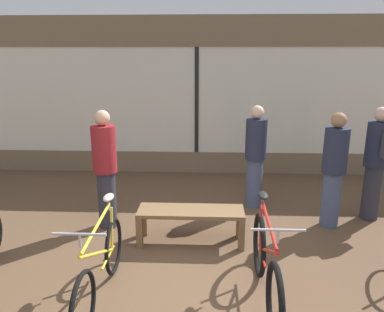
# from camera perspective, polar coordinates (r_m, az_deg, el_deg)

# --- Properties ---
(ground_plane) EXTENTS (24.00, 24.00, 0.00)m
(ground_plane) POSITION_cam_1_polar(r_m,az_deg,el_deg) (4.30, -1.25, -19.56)
(ground_plane) COLOR brown
(shop_back_wall) EXTENTS (12.00, 0.08, 3.20)m
(shop_back_wall) POSITION_cam_1_polar(r_m,az_deg,el_deg) (7.75, 0.72, 9.18)
(shop_back_wall) COLOR #7A664C
(shop_back_wall) RESTS_ON ground_plane
(bicycle_left) EXTENTS (0.46, 1.73, 1.01)m
(bicycle_left) POSITION_cam_1_polar(r_m,az_deg,el_deg) (4.05, -13.74, -16.11)
(bicycle_left) COLOR black
(bicycle_left) RESTS_ON ground_plane
(bicycle_right) EXTENTS (0.46, 1.76, 1.04)m
(bicycle_right) POSITION_cam_1_polar(r_m,az_deg,el_deg) (3.99, 11.21, -16.21)
(bicycle_right) COLOR black
(bicycle_right) RESTS_ON ground_plane
(display_bench) EXTENTS (1.40, 0.44, 0.47)m
(display_bench) POSITION_cam_1_polar(r_m,az_deg,el_deg) (5.02, -0.18, -9.08)
(display_bench) COLOR brown
(display_bench) RESTS_ON ground_plane
(customer_near_rack) EXTENTS (0.48, 0.48, 1.72)m
(customer_near_rack) POSITION_cam_1_polar(r_m,az_deg,el_deg) (5.45, -13.10, -1.68)
(customer_near_rack) COLOR #2D2D38
(customer_near_rack) RESTS_ON ground_plane
(customer_by_window) EXTENTS (0.48, 0.48, 1.69)m
(customer_by_window) POSITION_cam_1_polar(r_m,az_deg,el_deg) (5.69, 20.81, -1.77)
(customer_by_window) COLOR #424C6B
(customer_by_window) RESTS_ON ground_plane
(customer_mid_floor) EXTENTS (0.48, 0.48, 1.69)m
(customer_mid_floor) POSITION_cam_1_polar(r_m,az_deg,el_deg) (6.13, 9.64, 0.18)
(customer_mid_floor) COLOR #424C6B
(customer_mid_floor) RESTS_ON ground_plane
(customer_near_bench) EXTENTS (0.44, 0.55, 1.73)m
(customer_near_bench) POSITION_cam_1_polar(r_m,az_deg,el_deg) (6.18, 26.32, -0.62)
(customer_near_bench) COLOR #2D2D38
(customer_near_bench) RESTS_ON ground_plane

